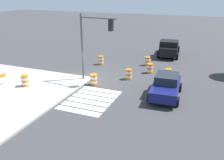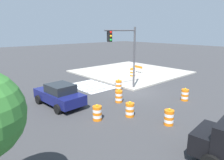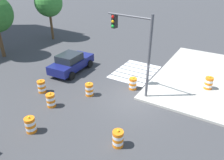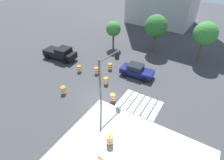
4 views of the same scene
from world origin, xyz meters
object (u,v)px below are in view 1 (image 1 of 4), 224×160
Objects in this scene: sports_car at (166,86)px; traffic_barrel_on_sidewalk at (25,81)px; traffic_light_pole at (94,36)px; traffic_barrel_median_near at (94,80)px; traffic_barrel_crosswalk_end at (129,74)px; pickup_truck at (169,48)px; traffic_barrel_near_corner at (101,60)px; traffic_barrel_lane_center at (147,61)px; traffic_barrel_median_far at (150,68)px; traffic_barrel_far_curb at (168,74)px.

sports_car is 4.32× the size of traffic_barrel_on_sidewalk.
traffic_barrel_on_sidewalk is at bearing -55.55° from traffic_light_pole.
traffic_barrel_median_near is 5.46m from traffic_barrel_on_sidewalk.
pickup_truck is at bearing 168.80° from traffic_barrel_crosswalk_end.
traffic_barrel_crosswalk_end is (3.19, 4.09, 0.00)m from traffic_barrel_near_corner.
traffic_barrel_lane_center is at bearing 142.16° from traffic_barrel_on_sidewalk.
traffic_barrel_median_near and traffic_barrel_lane_center have the same top height.
traffic_barrel_on_sidewalk is at bearing -31.70° from pickup_truck.
traffic_barrel_near_corner is at bearing 160.25° from traffic_barrel_on_sidewalk.
traffic_barrel_median_far is at bearing 81.48° from traffic_barrel_near_corner.
traffic_barrel_crosswalk_end is 3.24m from traffic_barrel_median_near.
sports_car is 0.83× the size of pickup_truck.
traffic_barrel_lane_center is at bearing -140.73° from traffic_barrel_far_curb.
traffic_barrel_crosswalk_end is 4.73m from traffic_barrel_lane_center.
traffic_light_pole is at bearing -161.79° from traffic_barrel_median_near.
traffic_barrel_median_near is (11.77, -4.10, -0.52)m from pickup_truck.
traffic_light_pole reaches higher than traffic_barrel_lane_center.
traffic_barrel_far_curb is at bearing 122.01° from traffic_barrel_on_sidewalk.
traffic_light_pole is (-0.62, -6.09, 3.10)m from sports_car.
traffic_light_pole is at bearing -60.11° from traffic_barrel_far_curb.
traffic_barrel_on_sidewalk is at bearing -61.24° from traffic_barrel_median_near.
traffic_light_pole is at bearing -53.06° from traffic_barrel_crosswalk_end.
traffic_barrel_crosswalk_end is 1.00× the size of traffic_barrel_lane_center.
traffic_light_pole reaches higher than traffic_barrel_near_corner.
traffic_barrel_median_near is at bearing 118.76° from traffic_barrel_on_sidewalk.
traffic_barrel_median_near is 5.91m from traffic_barrel_median_far.
traffic_light_pole reaches higher than traffic_barrel_on_sidewalk.
traffic_barrel_lane_center is 7.93m from traffic_light_pole.
traffic_barrel_near_corner is 5.84m from traffic_barrel_median_near.
traffic_barrel_near_corner is 1.00× the size of traffic_barrel_far_curb.
sports_car is 4.32× the size of traffic_barrel_crosswalk_end.
sports_car is 5.92m from traffic_barrel_median_near.
traffic_barrel_crosswalk_end is (-2.43, -3.67, -0.36)m from sports_car.
traffic_barrel_lane_center is at bearing 108.30° from traffic_barrel_near_corner.
pickup_truck reaches higher than traffic_barrel_lane_center.
traffic_barrel_on_sidewalk is 6.50m from traffic_light_pole.
traffic_barrel_near_corner is at bearing -161.46° from traffic_barrel_median_near.
traffic_barrel_far_curb is (0.97, 1.87, 0.00)m from traffic_barrel_median_far.
traffic_light_pole is at bearing -41.69° from traffic_barrel_median_far.
traffic_barrel_median_near is (-0.08, -5.91, -0.36)m from sports_car.
traffic_barrel_median_far and traffic_barrel_far_curb have the same top height.
traffic_light_pole is at bearing -24.06° from traffic_barrel_lane_center.
pickup_truck is 5.21× the size of traffic_barrel_near_corner.
sports_car is at bearing 103.39° from traffic_barrel_on_sidewalk.
sports_car is 7.82m from traffic_barrel_lane_center.
traffic_barrel_near_corner and traffic_barrel_lane_center have the same top height.
sports_car reaches higher than traffic_barrel_crosswalk_end.
traffic_light_pole is at bearing 18.58° from traffic_barrel_near_corner.
traffic_barrel_lane_center is 0.19× the size of traffic_light_pole.
traffic_barrel_near_corner is 1.00× the size of traffic_barrel_median_far.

